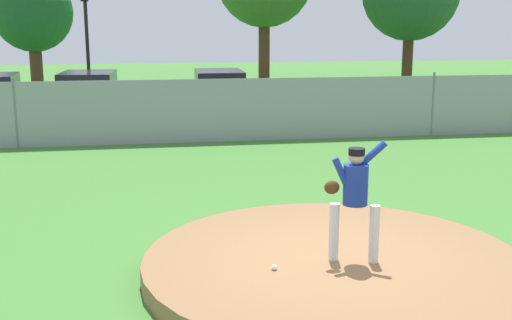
% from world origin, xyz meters
% --- Properties ---
extents(ground_plane, '(80.00, 80.00, 0.00)m').
position_xyz_m(ground_plane, '(0.00, 6.00, 0.00)').
color(ground_plane, '#427A33').
extents(asphalt_strip, '(44.00, 7.00, 0.01)m').
position_xyz_m(asphalt_strip, '(0.00, 14.50, 0.00)').
color(asphalt_strip, '#2B2B2D').
rests_on(asphalt_strip, ground_plane).
extents(pitchers_mound, '(5.15, 5.15, 0.26)m').
position_xyz_m(pitchers_mound, '(0.00, 0.00, 0.13)').
color(pitchers_mound, olive).
rests_on(pitchers_mound, ground_plane).
extents(pitcher_youth, '(0.80, 0.32, 1.62)m').
position_xyz_m(pitcher_youth, '(0.19, -0.20, 1.19)').
color(pitcher_youth, silver).
rests_on(pitcher_youth, pitchers_mound).
extents(baseball, '(0.07, 0.07, 0.07)m').
position_xyz_m(baseball, '(-0.89, -0.34, 0.29)').
color(baseball, white).
rests_on(baseball, pitchers_mound).
extents(chainlink_fence, '(29.79, 0.07, 1.89)m').
position_xyz_m(chainlink_fence, '(0.00, 10.00, 0.89)').
color(chainlink_fence, gray).
rests_on(chainlink_fence, ground_plane).
extents(parked_car_charcoal, '(1.89, 4.59, 1.69)m').
position_xyz_m(parked_car_charcoal, '(0.04, 14.46, 0.81)').
color(parked_car_charcoal, '#232328').
rests_on(parked_car_charcoal, ground_plane).
extents(parked_car_slate, '(2.06, 4.54, 1.71)m').
position_xyz_m(parked_car_slate, '(-4.39, 14.17, 0.81)').
color(parked_car_slate, slate).
rests_on(parked_car_slate, ground_plane).
extents(traffic_cone_orange, '(0.40, 0.40, 0.55)m').
position_xyz_m(traffic_cone_orange, '(7.54, 13.74, 0.26)').
color(traffic_cone_orange, orange).
rests_on(traffic_cone_orange, asphalt_strip).
extents(traffic_light_near, '(0.28, 0.46, 5.02)m').
position_xyz_m(traffic_light_near, '(-4.75, 18.61, 3.42)').
color(traffic_light_near, black).
rests_on(traffic_light_near, ground_plane).
extents(tree_broad_left, '(3.63, 3.63, 5.60)m').
position_xyz_m(tree_broad_left, '(-7.53, 23.36, 3.74)').
color(tree_broad_left, '#4C331E').
rests_on(tree_broad_left, ground_plane).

